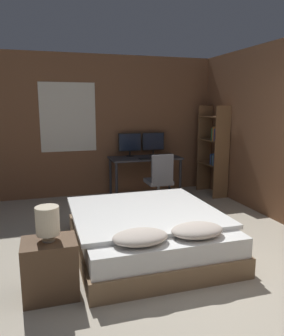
# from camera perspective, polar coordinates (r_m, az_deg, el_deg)

# --- Properties ---
(ground_plane) EXTENTS (20.00, 20.00, 0.00)m
(ground_plane) POSITION_cam_1_polar(r_m,az_deg,el_deg) (3.29, 16.48, -21.73)
(ground_plane) COLOR #B2A893
(wall_back) EXTENTS (12.00, 0.08, 2.70)m
(wall_back) POSITION_cam_1_polar(r_m,az_deg,el_deg) (6.58, -3.01, 7.38)
(wall_back) COLOR brown
(wall_back) RESTS_ON ground_plane
(bed) EXTENTS (1.73, 1.97, 0.56)m
(bed) POSITION_cam_1_polar(r_m,az_deg,el_deg) (4.05, 0.90, -10.98)
(bed) COLOR #846647
(bed) RESTS_ON ground_plane
(nightstand) EXTENTS (0.49, 0.39, 0.54)m
(nightstand) POSITION_cam_1_polar(r_m,az_deg,el_deg) (3.27, -15.69, -16.45)
(nightstand) COLOR brown
(nightstand) RESTS_ON ground_plane
(bedside_lamp) EXTENTS (0.21, 0.21, 0.32)m
(bedside_lamp) POSITION_cam_1_polar(r_m,az_deg,el_deg) (3.09, -16.13, -8.83)
(bedside_lamp) COLOR gray
(bedside_lamp) RESTS_ON nightstand
(desk) EXTENTS (1.36, 0.65, 0.76)m
(desk) POSITION_cam_1_polar(r_m,az_deg,el_deg) (6.37, 0.53, 1.03)
(desk) COLOR #38383D
(desk) RESTS_ON ground_plane
(monitor_left) EXTENTS (0.46, 0.16, 0.45)m
(monitor_left) POSITION_cam_1_polar(r_m,az_deg,el_deg) (6.46, -2.13, 4.35)
(monitor_left) COLOR black
(monitor_left) RESTS_ON desk
(monitor_right) EXTENTS (0.46, 0.16, 0.45)m
(monitor_right) POSITION_cam_1_polar(r_m,az_deg,el_deg) (6.60, 1.97, 4.49)
(monitor_right) COLOR black
(monitor_right) RESTS_ON desk
(keyboard) EXTENTS (0.36, 0.13, 0.02)m
(keyboard) POSITION_cam_1_polar(r_m,az_deg,el_deg) (6.14, 1.15, 1.67)
(keyboard) COLOR black
(keyboard) RESTS_ON desk
(computer_mouse) EXTENTS (0.07, 0.05, 0.04)m
(computer_mouse) POSITION_cam_1_polar(r_m,az_deg,el_deg) (6.23, 3.50, 1.87)
(computer_mouse) COLOR black
(computer_mouse) RESTS_ON desk
(office_chair) EXTENTS (0.52, 0.52, 0.93)m
(office_chair) POSITION_cam_1_polar(r_m,az_deg,el_deg) (5.76, 3.05, -3.08)
(office_chair) COLOR black
(office_chair) RESTS_ON ground_plane
(bookshelf) EXTENTS (0.31, 0.72, 1.75)m
(bookshelf) POSITION_cam_1_polar(r_m,az_deg,el_deg) (6.52, 12.56, 3.64)
(bookshelf) COLOR brown
(bookshelf) RESTS_ON ground_plane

